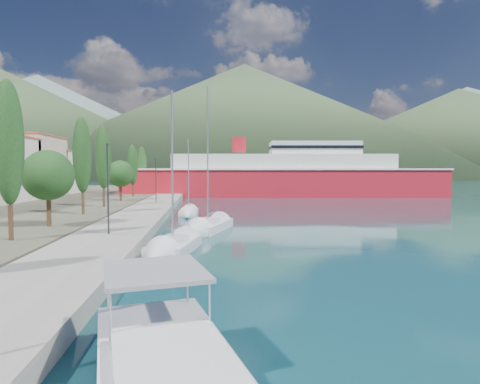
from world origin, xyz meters
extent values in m
plane|color=#123F49|center=(0.00, 120.00, 0.00)|extent=(1400.00, 1400.00, 0.00)
cube|color=gray|center=(-9.00, 26.00, 0.40)|extent=(5.00, 88.00, 0.80)
cone|color=slate|center=(-250.00, 620.00, 75.00)|extent=(640.00, 640.00, 150.00)
cone|color=slate|center=(80.00, 680.00, 90.00)|extent=(760.00, 760.00, 180.00)
cone|color=slate|center=(420.00, 600.00, 70.00)|extent=(640.00, 640.00, 140.00)
cone|color=#3D5232|center=(-180.00, 360.00, 47.50)|extent=(400.00, 400.00, 95.00)
cone|color=#3D5232|center=(40.00, 400.00, 57.50)|extent=(480.00, 480.00, 115.00)
cone|color=#3D5232|center=(260.00, 380.00, 45.00)|extent=(420.00, 420.00, 90.00)
cube|color=beige|center=(-32.00, 55.00, 5.70)|extent=(9.00, 13.00, 10.00)
cube|color=#9E5138|center=(-32.00, 55.00, 10.85)|extent=(9.20, 13.20, 0.30)
cube|color=white|center=(-32.00, 66.00, 4.70)|extent=(9.00, 10.00, 8.00)
cube|color=#9E5138|center=(-32.00, 66.00, 8.85)|extent=(9.20, 10.20, 0.30)
cylinder|color=#47301E|center=(-14.65, 11.15, 1.80)|extent=(0.30, 0.30, 2.20)
ellipsoid|color=#1F441B|center=(-14.65, 11.15, 6.81)|extent=(1.80, 1.80, 7.81)
cylinder|color=#47301E|center=(-14.65, 17.35, 1.92)|extent=(0.36, 0.36, 2.44)
sphere|color=#1F441B|center=(-14.65, 17.35, 4.70)|extent=(3.90, 3.90, 3.90)
cylinder|color=#47301E|center=(-14.65, 26.23, 1.77)|extent=(0.30, 0.30, 2.14)
ellipsoid|color=#1F441B|center=(-14.65, 26.23, 6.63)|extent=(1.80, 1.80, 7.58)
cylinder|color=#47301E|center=(-14.65, 34.70, 1.78)|extent=(0.30, 0.30, 2.16)
ellipsoid|color=#1F441B|center=(-14.65, 34.70, 6.69)|extent=(1.80, 1.80, 7.66)
cylinder|color=#47301E|center=(-14.65, 44.60, 1.90)|extent=(0.36, 0.36, 2.40)
sphere|color=#1F441B|center=(-14.65, 44.60, 4.64)|extent=(3.85, 3.85, 3.85)
cylinder|color=#47301E|center=(-14.65, 54.73, 1.67)|extent=(0.30, 0.30, 1.94)
ellipsoid|color=#1F441B|center=(-14.65, 54.73, 6.08)|extent=(1.80, 1.80, 6.88)
cylinder|color=#47301E|center=(-14.65, 65.25, 1.70)|extent=(0.30, 0.30, 2.01)
ellipsoid|color=#1F441B|center=(-14.65, 65.25, 6.26)|extent=(1.80, 1.80, 7.11)
cylinder|color=#2D2D33|center=(-9.00, 12.44, 3.80)|extent=(0.12, 0.12, 6.00)
cube|color=#2D2D33|center=(-9.00, 12.69, 6.80)|extent=(0.15, 0.50, 0.12)
cylinder|color=#2D2D33|center=(-9.00, 39.51, 3.80)|extent=(0.12, 0.12, 6.00)
cube|color=#2D2D33|center=(-9.00, 39.76, 6.80)|extent=(0.15, 0.50, 0.12)
cube|color=silver|center=(-3.40, -6.91, 0.76)|extent=(4.19, 7.13, 1.12)
cube|color=silver|center=(-3.20, -7.71, 1.48)|extent=(2.85, 3.68, 0.41)
cube|color=gray|center=(-3.84, -5.17, 2.60)|extent=(2.93, 3.26, 0.10)
cube|color=silver|center=(-4.45, 10.19, 0.24)|extent=(3.37, 5.82, 0.87)
cube|color=silver|center=(-4.53, 9.83, 0.83)|extent=(1.79, 2.42, 0.34)
cylinder|color=silver|center=(-4.53, 9.83, 5.29)|extent=(0.12, 0.12, 9.23)
cone|color=silver|center=(-5.22, 6.77, 0.24)|extent=(2.74, 2.98, 2.23)
cube|color=silver|center=(-2.14, 18.85, 0.26)|extent=(4.36, 6.92, 0.92)
cube|color=silver|center=(-2.28, 18.44, 0.87)|extent=(2.19, 2.92, 0.36)
cylinder|color=silver|center=(-2.28, 18.44, 6.33)|extent=(0.12, 0.12, 11.24)
cone|color=silver|center=(-3.51, 14.91, 0.26)|extent=(3.22, 3.64, 2.35)
cube|color=silver|center=(-4.31, 30.96, 0.22)|extent=(2.15, 4.71, 0.80)
cube|color=silver|center=(-4.32, 30.65, 0.76)|extent=(1.27, 1.89, 0.31)
cylinder|color=silver|center=(-4.32, 30.65, 4.62)|extent=(0.12, 0.12, 8.00)
cone|color=silver|center=(-4.38, 27.97, 0.22)|extent=(2.09, 2.22, 2.04)
cube|color=red|center=(13.08, 64.87, 2.36)|extent=(63.12, 18.28, 6.01)
cube|color=silver|center=(13.08, 64.87, 5.36)|extent=(63.59, 18.70, 0.32)
cube|color=silver|center=(13.08, 64.87, 6.65)|extent=(43.71, 14.41, 3.22)
cube|color=silver|center=(19.50, 64.31, 9.55)|extent=(18.06, 9.48, 2.58)
cylinder|color=red|center=(4.53, 65.62, 10.30)|extent=(2.79, 2.79, 3.00)
camera|label=1|loc=(-2.65, -14.93, 5.02)|focal=30.00mm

